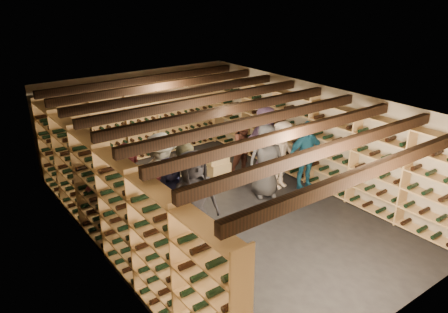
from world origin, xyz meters
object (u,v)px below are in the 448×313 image
Objects in this scene: person_4 at (306,156)px; person_11 at (265,140)px; person_3 at (282,155)px; person_2 at (188,184)px; person_9 at (162,178)px; person_1 at (143,210)px; person_8 at (245,147)px; crate_stack_left at (163,181)px; crate_stack_right at (219,169)px; crate_loose at (217,162)px; person_0 at (194,200)px; person_12 at (266,161)px; person_6 at (172,198)px; person_5 at (128,186)px.

person_4 is 0.95× the size of person_11.
person_3 is 0.55m from person_4.
person_9 is at bearing 110.19° from person_2.
person_8 is at bearing 19.72° from person_1.
crate_stack_right is (1.42, -0.23, 0.00)m from crate_stack_left.
person_3 is at bearing -21.77° from person_9.
crate_stack_right is 1.42m from person_11.
crate_loose is (2.00, 0.68, -0.25)m from crate_stack_left.
crate_loose is at bearing 59.11° from person_0.
person_9 reaches higher than crate_loose.
crate_stack_left is 0.38× the size of person_11.
person_1 is 1.04× the size of person_8.
person_9 reaches higher than person_11.
person_2 is at bearing 176.93° from person_3.
person_0 is (-0.56, -2.21, 0.61)m from crate_stack_left.
person_12 is at bearing 2.37° from person_1.
person_9 is (-0.56, -1.02, 0.60)m from crate_stack_left.
person_11 is 1.29m from person_12.
person_9 reaches higher than crate_stack_right.
person_3 is (1.03, -1.12, 0.48)m from crate_stack_right.
person_8 is at bearing 8.40° from person_2.
crate_stack_left reaches higher than crate_loose.
crate_stack_right is at bearing 162.52° from person_11.
person_11 is (0.52, -0.19, 0.13)m from person_8.
person_9 is (0.17, 0.66, 0.13)m from person_6.
person_0 reaches higher than person_3.
person_2 is 2.68m from person_8.
person_5 is at bearing 178.04° from person_11.
person_0 reaches higher than person_12.
person_5 is 0.68m from person_9.
crate_loose is at bearing 97.04° from person_3.
crate_stack_right is at bearing -122.80° from crate_loose.
person_0 is 0.94m from person_1.
person_1 is 1.06m from person_9.
crate_stack_right is 1.11m from crate_loose.
person_8 is 1.22m from person_12.
person_5 reaches higher than person_8.
person_0 is 1.19m from person_9.
person_6 is 0.69m from person_9.
crate_stack_left and crate_stack_right have the same top height.
crate_stack_left is 2.42m from person_12.
person_8 is at bearing -3.46° from crate_stack_right.
person_5 is (-0.64, 1.39, -0.07)m from person_0.
person_9 is at bearing -158.15° from crate_stack_right.
person_2 is (-2.22, -2.13, 0.79)m from crate_loose.
person_5 is at bearing -167.27° from crate_stack_right.
person_5 reaches higher than person_1.
person_4 is at bearing -71.04° from crate_loose.
person_9 reaches higher than person_12.
person_0 is 1.08× the size of person_2.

